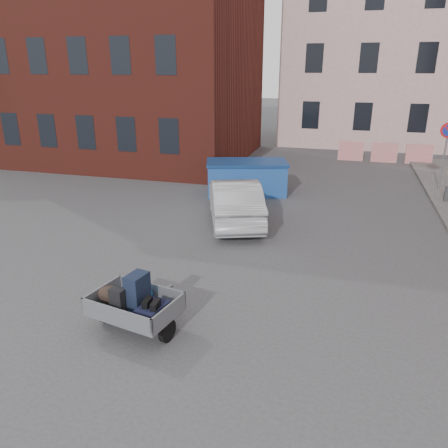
% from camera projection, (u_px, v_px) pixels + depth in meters
% --- Properties ---
extents(ground, '(120.00, 120.00, 0.00)m').
position_uv_depth(ground, '(236.00, 276.00, 10.60)').
color(ground, '#38383A').
rests_on(ground, ground).
extents(building_brick, '(12.00, 10.00, 14.00)m').
position_uv_depth(building_brick, '(130.00, 20.00, 22.25)').
color(building_brick, '#591E16').
rests_on(building_brick, ground).
extents(building_pink, '(16.00, 8.00, 14.00)m').
position_uv_depth(building_pink, '(422.00, 27.00, 26.55)').
color(building_pink, '#BA948F').
rests_on(building_pink, ground).
extents(far_building, '(6.00, 6.00, 8.00)m').
position_uv_depth(far_building, '(59.00, 76.00, 34.23)').
color(far_building, maroon).
rests_on(far_building, ground).
extents(no_parking_sign, '(0.60, 0.09, 2.65)m').
position_uv_depth(no_parking_sign, '(447.00, 142.00, 16.95)').
color(no_parking_sign, gray).
rests_on(no_parking_sign, sidewalk).
extents(barriers, '(4.70, 0.18, 1.00)m').
position_uv_depth(barriers, '(384.00, 153.00, 22.91)').
color(barriers, red).
rests_on(barriers, ground).
extents(trailer, '(1.79, 1.93, 1.20)m').
position_uv_depth(trailer, '(134.00, 303.00, 8.24)').
color(trailer, black).
rests_on(trailer, ground).
extents(dumpster, '(3.45, 2.45, 1.31)m').
position_uv_depth(dumpster, '(246.00, 177.00, 17.22)').
color(dumpster, '#2250A3').
rests_on(dumpster, ground).
extents(silver_car, '(2.88, 4.55, 1.41)m').
position_uv_depth(silver_car, '(235.00, 200.00, 14.13)').
color(silver_car, '#9D9EA4').
rests_on(silver_car, ground).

